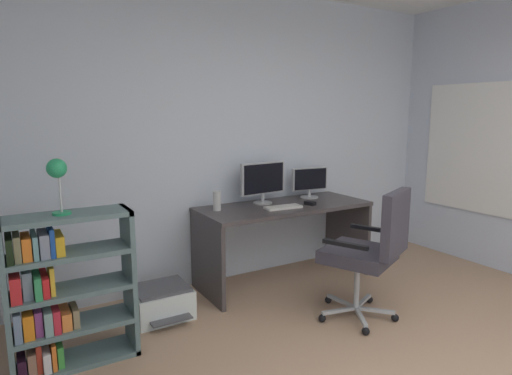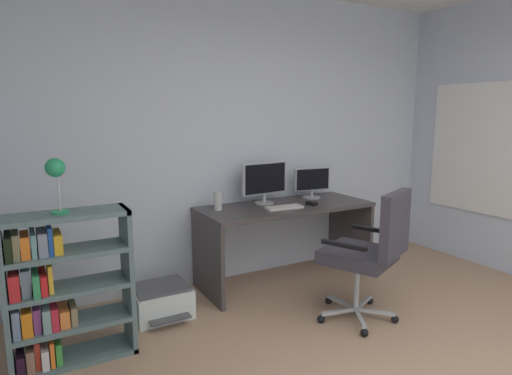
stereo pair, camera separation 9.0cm
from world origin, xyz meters
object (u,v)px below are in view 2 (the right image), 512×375
object	(u,v)px
monitor_main	(264,180)
office_chair	(370,248)
monitor_secondary	(312,181)
computer_mouse	(312,203)
desk_lamp	(56,173)
desk	(285,224)
desktop_speaker	(218,201)
bookshelf	(57,292)
printer	(161,301)
keyboard	(284,207)

from	to	relation	value
monitor_main	office_chair	world-z (taller)	monitor_main
monitor_secondary	office_chair	world-z (taller)	monitor_secondary
computer_mouse	desk_lamp	xyz separation A→B (m)	(-2.19, -0.33, 0.48)
monitor_secondary	office_chair	xyz separation A→B (m)	(-0.31, -1.17, -0.33)
desk	monitor_main	distance (m)	0.47
computer_mouse	desktop_speaker	xyz separation A→B (m)	(-0.85, 0.24, 0.07)
computer_mouse	bookshelf	xyz separation A→B (m)	(-2.24, -0.34, -0.28)
computer_mouse	monitor_main	bearing A→B (deg)	125.22
monitor_main	monitor_secondary	distance (m)	0.56
bookshelf	printer	distance (m)	0.91
keyboard	desktop_speaker	xyz separation A→B (m)	(-0.55, 0.23, 0.07)
monitor_main	keyboard	xyz separation A→B (m)	(0.05, -0.28, -0.22)
desk_lamp	desk	bearing A→B (deg)	13.27
monitor_main	desktop_speaker	size ratio (longest dim) A/B	2.90
desk	monitor_main	bearing A→B (deg)	132.76
computer_mouse	desk_lamp	size ratio (longest dim) A/B	0.29
monitor_main	desk_lamp	xyz separation A→B (m)	(-1.84, -0.62, 0.27)
keyboard	bookshelf	bearing A→B (deg)	-165.51
desk	monitor_main	world-z (taller)	monitor_main
monitor_secondary	printer	xyz separation A→B (m)	(-1.68, -0.29, -0.80)
desk	bookshelf	distance (m)	2.09
monitor_secondary	computer_mouse	distance (m)	0.39
printer	desk	bearing A→B (deg)	6.21
desk	monitor_secondary	world-z (taller)	monitor_secondary
office_chair	monitor_main	bearing A→B (deg)	102.18
desk	printer	xyz separation A→B (m)	(-1.27, -0.14, -0.44)
monitor_main	bookshelf	bearing A→B (deg)	-161.78
monitor_main	bookshelf	size ratio (longest dim) A/B	0.50
bookshelf	monitor_secondary	bearing A→B (deg)	14.26
monitor_secondary	office_chair	bearing A→B (deg)	-104.69
bookshelf	printer	xyz separation A→B (m)	(0.76, 0.33, -0.36)
monitor_main	desktop_speaker	world-z (taller)	monitor_main
monitor_main	office_chair	distance (m)	1.25
desk	monitor_secondary	bearing A→B (deg)	20.36
desk_lamp	desktop_speaker	bearing A→B (deg)	23.29
office_chair	desktop_speaker	bearing A→B (deg)	124.16
desk	printer	size ratio (longest dim) A/B	3.50
monitor_secondary	desk_lamp	size ratio (longest dim) A/B	1.13
desktop_speaker	printer	size ratio (longest dim) A/B	0.36
monitor_main	monitor_secondary	world-z (taller)	monitor_main
office_chair	desk_lamp	bearing A→B (deg)	165.41
keyboard	desk_lamp	xyz separation A→B (m)	(-1.89, -0.35, 0.49)
desk	keyboard	distance (m)	0.25
computer_mouse	desk_lamp	distance (m)	2.26
desktop_speaker	desk_lamp	size ratio (longest dim) A/B	0.49
desk	printer	bearing A→B (deg)	-173.79
desk	computer_mouse	world-z (taller)	computer_mouse
monitor_main	desktop_speaker	bearing A→B (deg)	-174.64
desktop_speaker	printer	bearing A→B (deg)	-158.43
keyboard	monitor_secondary	bearing A→B (deg)	32.74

